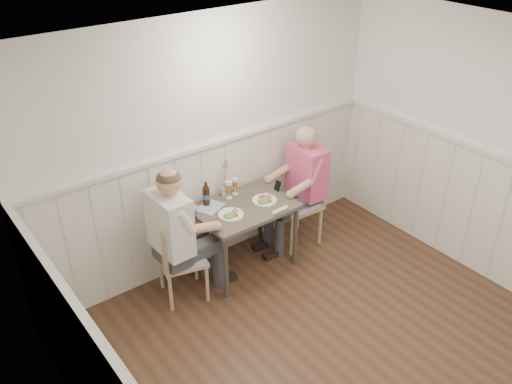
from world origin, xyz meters
The scene contains 16 objects.
ground_plane centered at (0.00, 0.00, 0.00)m, with size 4.50×4.50×0.00m, color #462C1C.
room_shell centered at (0.00, 0.00, 1.52)m, with size 4.04×4.54×2.60m.
wainscot centered at (0.00, 0.69, 0.69)m, with size 4.00×4.49×1.34m.
dining_table centered at (0.09, 1.84, 0.65)m, with size 0.98×0.70×0.75m.
chair_right centered at (0.89, 1.87, 0.53)m, with size 0.49×0.49×0.98m.
chair_left centered at (-0.71, 1.85, 0.48)m, with size 0.51×0.51×0.89m.
man_in_pink centered at (0.90, 1.86, 0.59)m, with size 0.67×0.47×1.42m.
diner_cream centered at (-0.71, 1.82, 0.61)m, with size 0.68×0.47×1.45m.
plate_man centered at (0.30, 1.78, 0.77)m, with size 0.26×0.26×0.06m.
plate_diner centered at (-0.13, 1.76, 0.77)m, with size 0.25×0.25×0.06m.
beer_glass_a centered at (0.16, 2.08, 0.87)m, with size 0.07×0.07×0.18m.
beer_glass_b centered at (0.06, 2.05, 0.88)m, with size 0.08×0.08×0.19m.
beer_bottle centered at (-0.19, 2.08, 0.87)m, with size 0.07×0.07×0.26m.
rolled_napkin centered at (0.30, 1.53, 0.77)m, with size 0.19×0.05×0.04m.
grass_vase centered at (0.04, 2.11, 0.95)m, with size 0.05×0.05×0.44m.
gingham_mat centered at (-0.20, 2.02, 0.75)m, with size 0.33×0.30×0.01m.
Camera 1 is at (-2.62, -1.92, 3.58)m, focal length 38.00 mm.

